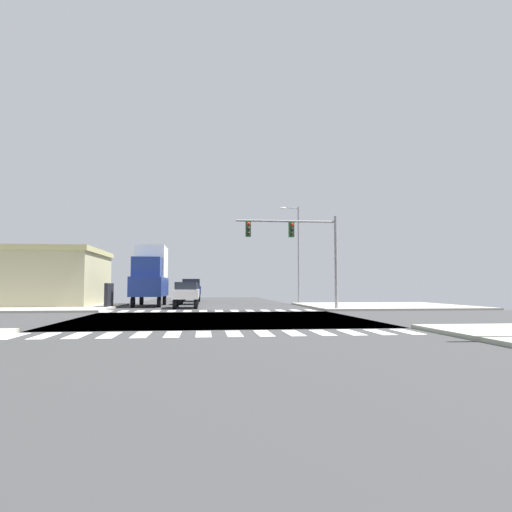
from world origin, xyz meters
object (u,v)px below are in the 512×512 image
at_px(box_truck_queued_1, 150,274).
at_px(sedan_trailing_4, 186,293).
at_px(sedan_leading_3, 189,292).
at_px(traffic_signal_mast, 297,240).
at_px(pickup_farside_1, 191,289).
at_px(street_lamp, 296,246).

height_order(box_truck_queued_1, sedan_trailing_4, box_truck_queued_1).
xyz_separation_m(box_truck_queued_1, sedan_leading_3, (3.00, 3.32, -1.45)).
xyz_separation_m(traffic_signal_mast, pickup_farside_1, (-7.34, 19.46, -3.34)).
bearing_deg(box_truck_queued_1, pickup_farside_1, -104.96).
xyz_separation_m(pickup_farside_1, sedan_leading_3, (0.00, -7.91, -0.17)).
xyz_separation_m(pickup_farside_1, box_truck_queued_1, (-3.00, -11.23, 1.27)).
distance_m(traffic_signal_mast, sedan_trailing_4, 9.20).
relative_size(traffic_signal_mast, sedan_trailing_4, 1.57).
xyz_separation_m(pickup_farside_1, sedan_trailing_4, (0.00, -15.16, -0.17)).
relative_size(box_truck_queued_1, sedan_trailing_4, 1.67).
relative_size(pickup_farside_1, box_truck_queued_1, 0.71).
xyz_separation_m(traffic_signal_mast, street_lamp, (2.09, 10.56, 0.51)).
height_order(traffic_signal_mast, sedan_leading_3, traffic_signal_mast).
height_order(traffic_signal_mast, street_lamp, street_lamp).
bearing_deg(street_lamp, traffic_signal_mast, -101.21).
bearing_deg(traffic_signal_mast, box_truck_queued_1, 141.47).
bearing_deg(traffic_signal_mast, pickup_farside_1, 110.66).
bearing_deg(sedan_leading_3, box_truck_queued_1, 47.90).
bearing_deg(sedan_trailing_4, traffic_signal_mast, 149.64).
height_order(street_lamp, sedan_leading_3, street_lamp).
bearing_deg(street_lamp, sedan_leading_3, 173.99).
distance_m(street_lamp, sedan_trailing_4, 12.01).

